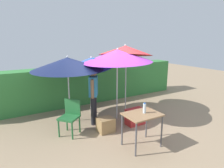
% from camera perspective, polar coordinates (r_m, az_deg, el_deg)
% --- Properties ---
extents(ground_plane, '(24.00, 24.00, 0.00)m').
position_cam_1_polar(ground_plane, '(5.79, 1.53, -11.24)').
color(ground_plane, '#9E8466').
extents(hedge_row, '(8.00, 0.70, 1.40)m').
position_cam_1_polar(hedge_row, '(7.48, -7.60, -0.03)').
color(hedge_row, '#38843D').
rests_on(hedge_row, ground_plane).
extents(umbrella_rainbow, '(1.78, 1.77, 2.35)m').
position_cam_1_polar(umbrella_rainbow, '(6.32, 4.07, 9.90)').
color(umbrella_rainbow, silver).
rests_on(umbrella_rainbow, ground_plane).
extents(umbrella_orange, '(2.04, 2.03, 2.15)m').
position_cam_1_polar(umbrella_orange, '(5.57, 1.60, 8.35)').
color(umbrella_orange, silver).
rests_on(umbrella_orange, ground_plane).
extents(umbrella_yellow, '(2.03, 2.03, 1.95)m').
position_cam_1_polar(umbrella_yellow, '(5.54, -13.07, 5.90)').
color(umbrella_yellow, silver).
rests_on(umbrella_yellow, ground_plane).
extents(umbrella_navy, '(1.61, 1.58, 2.06)m').
position_cam_1_polar(umbrella_navy, '(6.04, -6.39, 6.44)').
color(umbrella_navy, silver).
rests_on(umbrella_navy, ground_plane).
extents(person_vendor, '(0.38, 0.52, 1.88)m').
position_cam_1_polar(person_vendor, '(5.48, -5.54, -2.34)').
color(person_vendor, black).
rests_on(person_vendor, ground_plane).
extents(chair_plastic, '(0.62, 0.62, 0.89)m').
position_cam_1_polar(chair_plastic, '(5.07, -12.27, -8.98)').
color(chair_plastic, '#236633').
rests_on(chair_plastic, ground_plane).
extents(cooler_box, '(0.53, 0.32, 0.45)m').
position_cam_1_polar(cooler_box, '(5.63, 6.90, -9.60)').
color(cooler_box, red).
rests_on(cooler_box, ground_plane).
extents(crate_cardboard, '(0.41, 0.36, 0.37)m').
position_cam_1_polar(crate_cardboard, '(5.19, -1.91, -12.03)').
color(crate_cardboard, '#9E7A4C').
rests_on(crate_cardboard, ground_plane).
extents(folding_table, '(0.80, 0.60, 0.79)m').
position_cam_1_polar(folding_table, '(4.39, 8.96, -9.92)').
color(folding_table, '#4C4C51').
rests_on(folding_table, ground_plane).
extents(bottle_water, '(0.07, 0.07, 0.24)m').
position_cam_1_polar(bottle_water, '(4.36, 9.63, -7.10)').
color(bottle_water, silver).
rests_on(bottle_water, folding_table).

